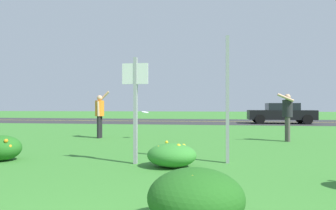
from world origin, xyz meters
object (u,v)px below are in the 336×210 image
at_px(car_black_center_left, 281,113).
at_px(frisbee_white, 145,112).
at_px(sign_post_near_path, 135,99).
at_px(sign_post_by_roadside, 227,99).
at_px(person_thrower_orange_shirt, 100,112).
at_px(person_catcher_dark_shirt, 287,113).

bearing_deg(car_black_center_left, frisbee_white, -122.37).
relative_size(sign_post_near_path, sign_post_by_roadside, 0.83).
bearing_deg(sign_post_by_roadside, frisbee_white, 122.62).
xyz_separation_m(sign_post_by_roadside, person_thrower_orange_shirt, (-4.66, 4.49, -0.38)).
relative_size(sign_post_by_roadside, person_thrower_orange_shirt, 1.50).
bearing_deg(frisbee_white, sign_post_by_roadside, -57.38).
bearing_deg(person_catcher_dark_shirt, frisbee_white, 179.33).
bearing_deg(sign_post_near_path, frisbee_white, 100.77).
xyz_separation_m(frisbee_white, car_black_center_left, (7.22, 11.39, -0.26)).
xyz_separation_m(sign_post_near_path, frisbee_white, (-0.93, 4.87, -0.38)).
height_order(person_catcher_dark_shirt, frisbee_white, person_catcher_dark_shirt).
bearing_deg(person_thrower_orange_shirt, sign_post_by_roadside, -43.95).
distance_m(sign_post_near_path, person_catcher_dark_shirt, 6.37).
height_order(sign_post_near_path, person_catcher_dark_shirt, sign_post_near_path).
bearing_deg(car_black_center_left, sign_post_by_roadside, -105.37).
xyz_separation_m(sign_post_near_path, person_catcher_dark_shirt, (4.16, 4.81, -0.39)).
relative_size(sign_post_near_path, person_thrower_orange_shirt, 1.24).
relative_size(person_thrower_orange_shirt, car_black_center_left, 0.40).
bearing_deg(person_catcher_dark_shirt, sign_post_near_path, -130.82).
xyz_separation_m(sign_post_near_path, car_black_center_left, (6.30, 16.26, -0.64)).
bearing_deg(frisbee_white, sign_post_near_path, -79.23).
relative_size(sign_post_near_path, frisbee_white, 8.38).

